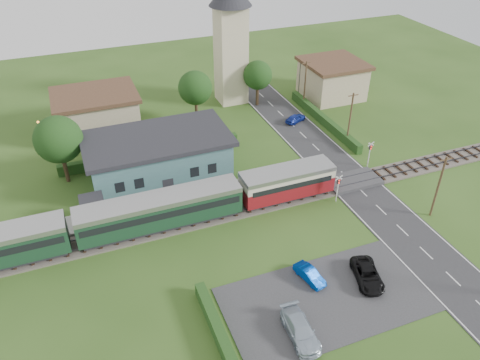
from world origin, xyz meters
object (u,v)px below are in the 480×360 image
object	(u,v)px
car_on_road	(296,118)
train	(127,218)
house_west	(97,112)
car_park_dark	(367,275)
crossing_signal_far	(370,150)
pedestrian_far	(102,214)
station_building	(159,157)
equipment_hut	(93,209)
pedestrian_near	(248,182)
church_tower	(231,33)
crossing_signal_near	(338,185)
house_east	(332,79)
car_park_silver	(300,330)
car_park_blue	(310,275)

from	to	relation	value
car_on_road	train	bearing A→B (deg)	96.66
house_west	car_park_dark	xyz separation A→B (m)	(17.86, -36.39, -2.10)
crossing_signal_far	pedestrian_far	size ratio (longest dim) A/B	1.89
car_park_dark	station_building	bearing A→B (deg)	136.26
equipment_hut	pedestrian_near	xyz separation A→B (m)	(16.20, -0.65, -0.40)
church_tower	car_park_dark	distance (m)	40.59
pedestrian_near	car_park_dark	bearing A→B (deg)	96.42
station_building	train	world-z (taller)	station_building
crossing_signal_near	car_on_road	distance (m)	18.82
church_tower	car_park_dark	bearing A→B (deg)	-93.10
train	house_east	distance (m)	41.47
equipment_hut	car_park_silver	size ratio (longest dim) A/B	0.55
church_tower	car_on_road	distance (m)	15.14
station_building	crossing_signal_far	distance (m)	24.51
crossing_signal_near	car_on_road	world-z (taller)	crossing_signal_near
equipment_hut	house_west	bearing A→B (deg)	81.38
pedestrian_near	car_park_silver	bearing A→B (deg)	70.00
church_tower	pedestrian_far	xyz separation A→B (m)	(-22.30, -23.33, -8.91)
house_east	pedestrian_far	size ratio (longest dim) A/B	5.08
car_park_blue	pedestrian_far	xyz separation A→B (m)	(-15.57, 14.17, 0.70)
station_building	car_park_blue	world-z (taller)	station_building
church_tower	crossing_signal_near	xyz separation A→B (m)	(1.40, -28.41, -8.08)
car_park_silver	car_park_dark	bearing A→B (deg)	24.11
church_tower	house_east	size ratio (longest dim) A/B	2.00
car_park_silver	pedestrian_far	world-z (taller)	pedestrian_far
crossing_signal_far	car_park_blue	xyz separation A→B (m)	(-15.32, -13.89, -1.53)
crossing_signal_near	crossing_signal_far	size ratio (longest dim) A/B	1.00
car_on_road	car_park_dark	world-z (taller)	car_park_dark
car_on_road	pedestrian_near	size ratio (longest dim) A/B	1.84
train	car_on_road	size ratio (longest dim) A/B	13.14
train	equipment_hut	bearing A→B (deg)	131.74
crossing_signal_near	car_on_road	size ratio (longest dim) A/B	1.00
house_west	car_park_dark	distance (m)	40.60
crossing_signal_near	car_park_dark	size ratio (longest dim) A/B	0.74
car_park_silver	car_park_dark	distance (m)	8.64
station_building	car_park_blue	distance (m)	22.20
house_east	pedestrian_near	distance (m)	29.24
crossing_signal_near	church_tower	bearing A→B (deg)	92.82
train	car_park_dark	bearing A→B (deg)	-36.64
equipment_hut	pedestrian_far	bearing A→B (deg)	-36.91
equipment_hut	station_building	bearing A→B (deg)	35.92
equipment_hut	car_park_silver	distance (m)	23.51
crossing_signal_near	car_park_blue	world-z (taller)	crossing_signal_near
crossing_signal_far	pedestrian_near	xyz separation A→B (m)	(-15.40, 0.16, -0.80)
car_on_road	pedestrian_far	distance (m)	31.02
pedestrian_far	crossing_signal_near	bearing A→B (deg)	-91.43
house_west	pedestrian_far	bearing A→B (deg)	-96.45
house_east	crossing_signal_far	size ratio (longest dim) A/B	2.69
car_on_road	house_west	bearing A→B (deg)	49.71
church_tower	house_west	bearing A→B (deg)	-171.47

